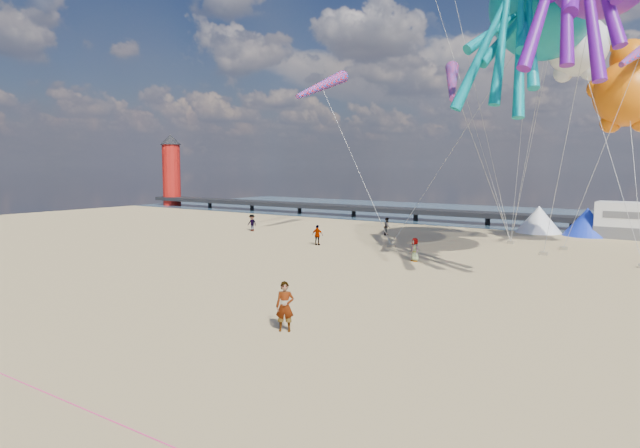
% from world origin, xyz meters
% --- Properties ---
extents(ground, '(120.00, 120.00, 0.00)m').
position_xyz_m(ground, '(0.00, 0.00, 0.00)').
color(ground, tan).
rests_on(ground, ground).
extents(water, '(120.00, 120.00, 0.00)m').
position_xyz_m(water, '(0.00, 55.00, 0.02)').
color(water, '#345064').
rests_on(water, ground).
extents(pier, '(60.00, 3.00, 0.50)m').
position_xyz_m(pier, '(-28.00, 44.00, 1.00)').
color(pier, black).
rests_on(pier, ground).
extents(lighthouse, '(2.60, 2.60, 9.00)m').
position_xyz_m(lighthouse, '(-56.00, 44.00, 4.50)').
color(lighthouse, '#A5140F').
rests_on(lighthouse, ground).
extents(tent_white, '(4.00, 4.00, 2.40)m').
position_xyz_m(tent_white, '(-2.00, 40.00, 1.20)').
color(tent_white, white).
rests_on(tent_white, ground).
extents(tent_blue, '(4.00, 4.00, 2.40)m').
position_xyz_m(tent_blue, '(2.00, 40.00, 1.20)').
color(tent_blue, '#1933CC').
rests_on(tent_blue, ground).
extents(rope_line, '(34.00, 0.03, 0.03)m').
position_xyz_m(rope_line, '(0.00, -5.00, 0.02)').
color(rope_line, '#F2338C').
rests_on(rope_line, ground).
extents(standing_person, '(0.80, 0.72, 1.85)m').
position_xyz_m(standing_person, '(-1.53, 3.17, 0.92)').
color(standing_person, tan).
rests_on(standing_person, ground).
extents(beachgoer_1, '(0.62, 0.82, 1.51)m').
position_xyz_m(beachgoer_1, '(-12.20, 30.53, 0.75)').
color(beachgoer_1, '#7F6659').
rests_on(beachgoer_1, ground).
extents(beachgoer_2, '(0.76, 0.60, 1.54)m').
position_xyz_m(beachgoer_2, '(-23.74, 25.98, 0.77)').
color(beachgoer_2, '#7F6659').
rests_on(beachgoer_2, ground).
extents(beachgoer_3, '(1.10, 0.79, 1.54)m').
position_xyz_m(beachgoer_3, '(-13.52, 22.01, 0.77)').
color(beachgoer_3, '#7F6659').
rests_on(beachgoer_3, ground).
extents(beachgoer_6, '(0.65, 0.59, 1.49)m').
position_xyz_m(beachgoer_6, '(-4.32, 19.70, 0.75)').
color(beachgoer_6, '#7F6659').
rests_on(beachgoer_6, ground).
extents(sandbag_a, '(0.50, 0.35, 0.22)m').
position_xyz_m(sandbag_a, '(-8.50, 24.34, 0.11)').
color(sandbag_a, gray).
rests_on(sandbag_a, ground).
extents(sandbag_b, '(0.50, 0.35, 0.22)m').
position_xyz_m(sandbag_b, '(1.68, 26.99, 0.11)').
color(sandbag_b, gray).
rests_on(sandbag_b, ground).
extents(sandbag_d, '(0.50, 0.35, 0.22)m').
position_xyz_m(sandbag_d, '(2.22, 30.35, 0.11)').
color(sandbag_d, gray).
rests_on(sandbag_d, ground).
extents(sandbag_e, '(0.50, 0.35, 0.22)m').
position_xyz_m(sandbag_e, '(-1.80, 31.25, 0.11)').
color(sandbag_e, gray).
rests_on(sandbag_e, ground).
extents(kite_octopus_teal, '(6.12, 11.73, 12.85)m').
position_xyz_m(kite_octopus_teal, '(1.29, 25.80, 15.84)').
color(kite_octopus_teal, '#057F89').
extents(kite_panda, '(6.02, 5.86, 6.67)m').
position_xyz_m(kite_panda, '(2.94, 28.39, 13.83)').
color(kite_panda, silver).
extents(kite_teddy_orange, '(6.15, 5.89, 7.57)m').
position_xyz_m(kite_teddy_orange, '(5.66, 31.24, 10.85)').
color(kite_teddy_orange, orange).
extents(windsock_left, '(1.19, 6.95, 6.93)m').
position_xyz_m(windsock_left, '(-16.81, 27.18, 12.65)').
color(windsock_left, red).
extents(windsock_right, '(3.01, 5.48, 5.57)m').
position_xyz_m(windsock_right, '(-3.02, 21.90, 11.23)').
color(windsock_right, red).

